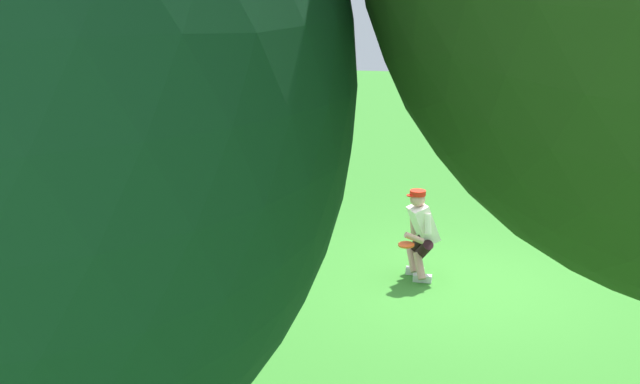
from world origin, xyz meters
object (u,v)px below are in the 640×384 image
Objects in this scene: dog at (209,162)px; frisbee_flying at (228,143)px; person at (421,231)px; frisbee_held at (406,245)px.

frisbee_flying is at bearing -12.83° from dog.
dog is 3.51× the size of frisbee_flying.
person is 2.93m from frisbee_flying.
dog is 0.36m from frisbee_flying.
frisbee_held is (-2.58, -0.56, -1.14)m from dog.
frisbee_held is at bearing -21.57° from dog.
frisbee_flying is 1.19× the size of frisbee_held.
frisbee_flying reaches higher than frisbee_held.
dog reaches higher than frisbee_held.
dog is 4.16× the size of frisbee_held.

